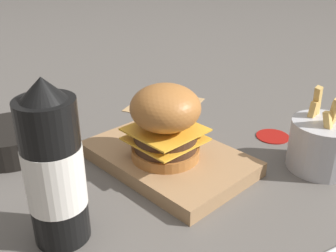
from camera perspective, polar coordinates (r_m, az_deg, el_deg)
The scene contains 8 objects.
ground_plane at distance 0.73m, azimuth 2.89°, elevation -3.75°, with size 6.00×6.00×0.00m, color #5B5651.
serving_board at distance 0.69m, azimuth -0.00°, elevation -4.70°, with size 0.28×0.19×0.03m.
burger at distance 0.64m, azimuth -0.38°, elevation 0.60°, with size 0.12×0.12×0.13m.
ketchup_bottle at distance 0.51m, azimuth -16.19°, elevation -6.18°, with size 0.07×0.07×0.22m.
fries_basket at distance 0.72m, azimuth 21.47°, elevation -2.48°, with size 0.11×0.11×0.14m.
side_bowl at distance 0.78m, azimuth -21.80°, elevation -1.80°, with size 0.15×0.15×0.05m.
ketchup_puddle at distance 0.81m, azimuth 14.96°, elevation -1.40°, with size 0.07×0.07×0.00m.
parchment_square at distance 0.94m, azimuth -0.48°, elevation 3.16°, with size 0.19×0.19×0.00m.
Camera 1 is at (-0.43, 0.47, 0.36)m, focal length 42.00 mm.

